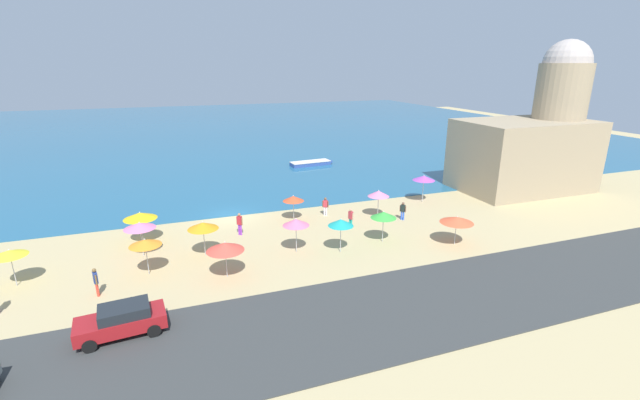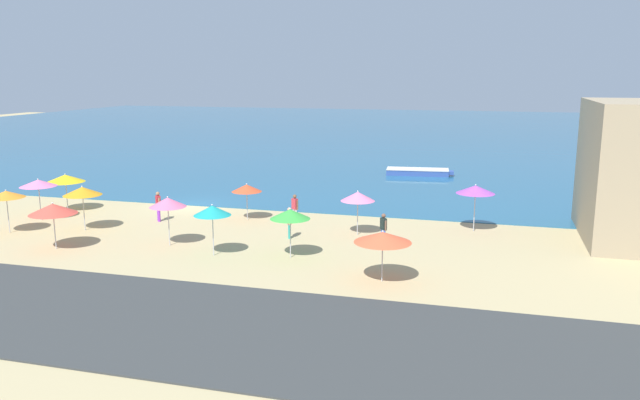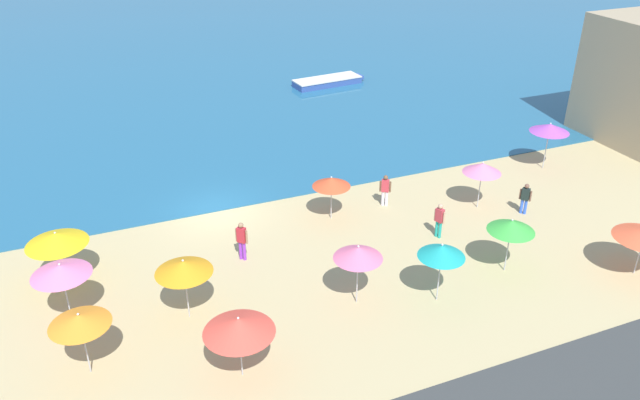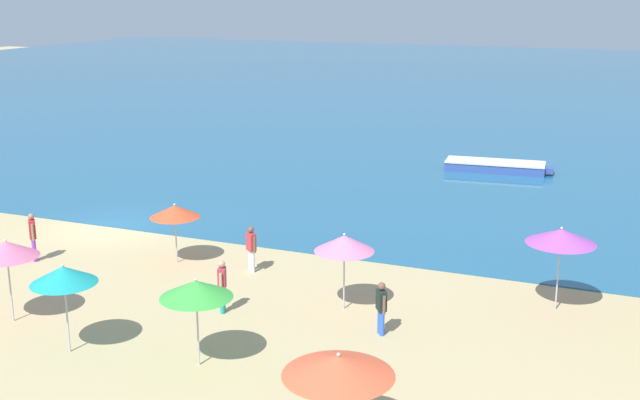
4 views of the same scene
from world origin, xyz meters
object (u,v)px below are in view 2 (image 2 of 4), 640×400
beach_umbrella_6 (6,194)px  bather_0 (295,207)px  bather_4 (383,227)px  skiff_nearshore (418,172)px  beach_umbrella_5 (476,189)px  bather_3 (289,221)px  beach_umbrella_7 (358,196)px  beach_umbrella_2 (53,209)px  beach_umbrella_10 (383,237)px  beach_umbrella_1 (247,188)px  beach_umbrella_11 (65,178)px  beach_umbrella_0 (82,191)px  beach_umbrella_3 (290,214)px  beach_umbrella_8 (168,202)px  beach_umbrella_9 (38,183)px  beach_umbrella_12 (212,211)px  bather_2 (158,205)px

beach_umbrella_6 → bather_0: (14.33, 6.52, -1.22)m
bather_4 → skiff_nearshore: (-0.76, 22.12, -0.56)m
beach_umbrella_5 → bather_3: (-9.35, -4.10, -1.42)m
beach_umbrella_6 → beach_umbrella_7: size_ratio=0.99×
beach_umbrella_2 → beach_umbrella_10: bearing=-1.9°
beach_umbrella_1 → beach_umbrella_11: (-11.90, -0.79, 0.18)m
beach_umbrella_0 → beach_umbrella_3: 12.83m
beach_umbrella_0 → skiff_nearshore: beach_umbrella_0 is taller
beach_umbrella_6 → bather_4: (20.11, 3.28, -1.27)m
bather_3 → beach_umbrella_3: bearing=-71.2°
beach_umbrella_3 → skiff_nearshore: beach_umbrella_3 is taller
beach_umbrella_5 → beach_umbrella_7: beach_umbrella_5 is taller
beach_umbrella_1 → beach_umbrella_8: bearing=-104.8°
beach_umbrella_1 → skiff_nearshore: beach_umbrella_1 is taller
beach_umbrella_2 → beach_umbrella_8: bearing=22.2°
beach_umbrella_0 → beach_umbrella_2: 3.80m
beach_umbrella_9 → beach_umbrella_7: bearing=4.9°
beach_umbrella_1 → beach_umbrella_5: beach_umbrella_5 is taller
beach_umbrella_11 → beach_umbrella_7: bearing=-2.8°
beach_umbrella_7 → beach_umbrella_9: beach_umbrella_9 is taller
beach_umbrella_12 → beach_umbrella_1: bearing=99.5°
beach_umbrella_10 → bather_4: size_ratio=1.54×
beach_umbrella_8 → beach_umbrella_3: bearing=-3.4°
beach_umbrella_2 → beach_umbrella_5: 21.92m
beach_umbrella_8 → beach_umbrella_9: size_ratio=1.02×
bather_4 → beach_umbrella_0: bearing=-174.2°
bather_2 → bather_4: bather_2 is taller
bather_2 → bather_4: bearing=-5.4°
beach_umbrella_1 → bather_4: size_ratio=1.40×
beach_umbrella_1 → beach_umbrella_9: size_ratio=0.88×
beach_umbrella_10 → beach_umbrella_12: 8.58m
beach_umbrella_7 → bather_4: (1.64, -1.36, -1.24)m
beach_umbrella_9 → beach_umbrella_12: (13.05, -4.05, -0.01)m
bather_2 → beach_umbrella_5: bearing=7.9°
beach_umbrella_7 → beach_umbrella_6: bearing=-165.9°
beach_umbrella_0 → beach_umbrella_1: size_ratio=1.14×
beach_umbrella_2 → bather_0: (9.74, 8.58, -1.12)m
beach_umbrella_5 → beach_umbrella_11: 25.06m
beach_umbrella_9 → bather_0: (14.74, 3.49, -1.30)m
bather_3 → bather_4: bather_3 is taller
beach_umbrella_0 → beach_umbrella_6: bearing=-156.0°
beach_umbrella_7 → beach_umbrella_9: size_ratio=0.97×
beach_umbrella_6 → beach_umbrella_7: bearing=14.1°
beach_umbrella_1 → beach_umbrella_10: 13.19m
beach_umbrella_0 → beach_umbrella_12: (9.02, -2.62, 0.00)m
beach_umbrella_9 → beach_umbrella_2: bearing=-45.5°
beach_umbrella_2 → bather_4: 16.46m
beach_umbrella_0 → beach_umbrella_3: bearing=-8.8°
beach_umbrella_10 → bather_2: bearing=153.8°
beach_umbrella_0 → bather_4: (16.49, 1.66, -1.33)m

